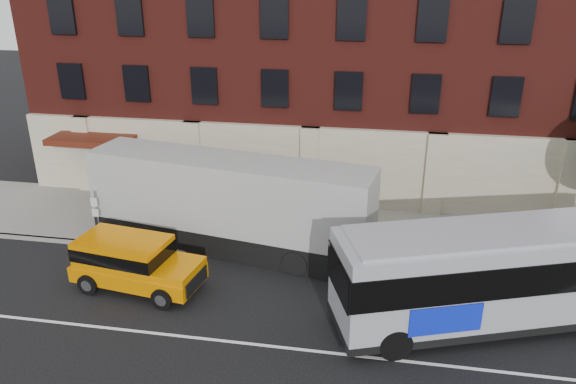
% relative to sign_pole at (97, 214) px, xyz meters
% --- Properties ---
extents(ground, '(120.00, 120.00, 0.00)m').
position_rel_sign_pole_xyz_m(ground, '(8.50, -6.15, -1.45)').
color(ground, black).
rests_on(ground, ground).
extents(sidewalk, '(60.00, 6.00, 0.15)m').
position_rel_sign_pole_xyz_m(sidewalk, '(8.50, 2.85, -1.38)').
color(sidewalk, gray).
rests_on(sidewalk, ground).
extents(kerb, '(60.00, 0.25, 0.15)m').
position_rel_sign_pole_xyz_m(kerb, '(8.50, -0.15, -1.38)').
color(kerb, gray).
rests_on(kerb, ground).
extents(lane_line, '(60.00, 0.12, 0.01)m').
position_rel_sign_pole_xyz_m(lane_line, '(8.50, -5.65, -1.45)').
color(lane_line, white).
rests_on(lane_line, ground).
extents(building, '(30.00, 12.10, 15.00)m').
position_rel_sign_pole_xyz_m(building, '(8.49, 10.77, 6.13)').
color(building, '#561914').
rests_on(building, sidewalk).
extents(sign_pole, '(0.30, 0.20, 2.50)m').
position_rel_sign_pole_xyz_m(sign_pole, '(0.00, 0.00, 0.00)').
color(sign_pole, slate).
rests_on(sign_pole, ground).
extents(city_bus, '(13.21, 7.00, 3.57)m').
position_rel_sign_pole_xyz_m(city_bus, '(16.98, -2.73, 0.52)').
color(city_bus, '#A2A5AD').
rests_on(city_bus, ground).
extents(yellow_suv, '(5.24, 2.79, 1.96)m').
position_rel_sign_pole_xyz_m(yellow_suv, '(2.94, -2.99, -0.33)').
color(yellow_suv, orange).
rests_on(yellow_suv, ground).
extents(shipping_container, '(12.42, 4.55, 4.06)m').
position_rel_sign_pole_xyz_m(shipping_container, '(5.75, 0.65, 0.56)').
color(shipping_container, black).
rests_on(shipping_container, ground).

